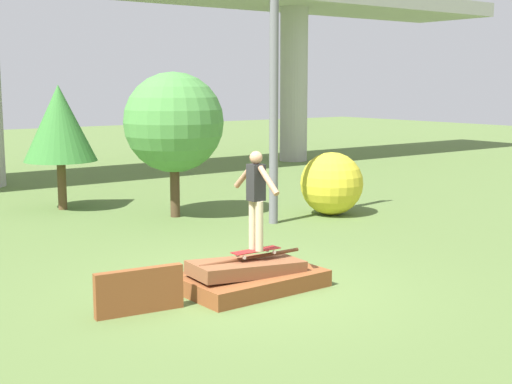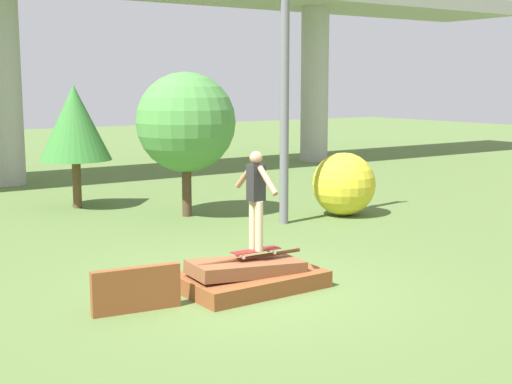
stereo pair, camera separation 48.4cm
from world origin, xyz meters
name	(u,v)px [view 2 (the right image)]	position (x,y,z in m)	size (l,w,h in m)	color
ground_plane	(251,288)	(0.00, 0.00, 0.00)	(80.00, 80.00, 0.00)	#567038
scrap_pile	(250,277)	(-0.03, -0.01, 0.19)	(2.16, 1.37, 0.51)	brown
scrap_plank_loose	(136,289)	(-1.92, -0.04, 0.31)	(1.25, 0.30, 0.62)	brown
skateboard	(256,251)	(0.08, -0.02, 0.59)	(0.81, 0.21, 0.09)	maroon
skater	(256,194)	(0.08, -0.02, 1.46)	(0.22, 1.08, 1.51)	#C6B78E
utility_pole	(285,82)	(3.45, 3.84, 3.15)	(1.30, 0.20, 6.06)	slate
tree_behind_left	(75,123)	(0.32, 8.38, 2.13)	(1.78, 1.78, 3.08)	brown
tree_behind_right	(186,122)	(2.07, 5.84, 2.21)	(2.32, 2.32, 3.38)	#4C3823
bush_yellow_flowering	(344,184)	(5.21, 3.84, 0.75)	(1.50, 1.50, 1.50)	gold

